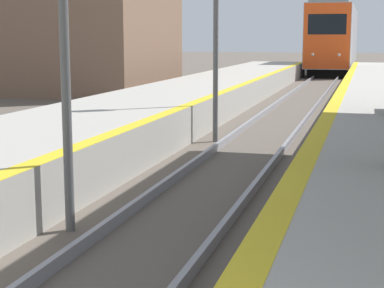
{
  "coord_description": "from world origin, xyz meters",
  "views": [
    {
      "loc": [
        2.39,
        -1.5,
        2.45
      ],
      "look_at": [
        -3.31,
        19.33,
        -1.17
      ],
      "focal_mm": 60.0,
      "sensor_mm": 36.0,
      "label": 1
    }
  ],
  "objects": [
    {
      "name": "train",
      "position": [
        0.0,
        45.29,
        2.36
      ],
      "size": [
        2.72,
        17.53,
        4.65
      ],
      "color": "black",
      "rests_on": "ground"
    },
    {
      "name": "station_building",
      "position": [
        -12.02,
        25.19,
        3.12
      ],
      "size": [
        11.59,
        8.23,
        6.21
      ],
      "color": "brown",
      "rests_on": "ground"
    }
  ]
}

